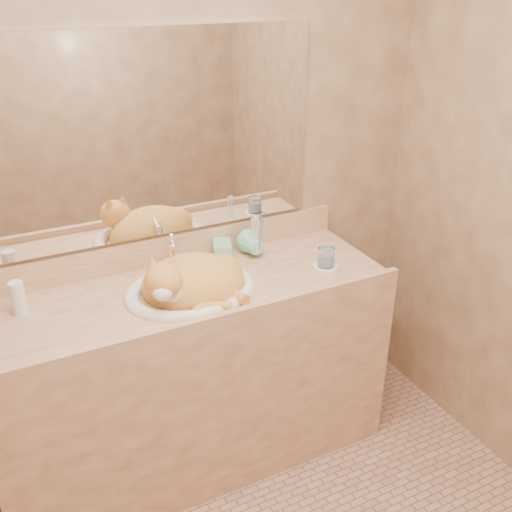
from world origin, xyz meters
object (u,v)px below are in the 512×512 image
toothbrush_cup (258,249)px  water_glass (326,257)px  sink_basin (190,274)px  vanity_counter (194,377)px  soap_dispenser (223,246)px  cat (190,280)px

toothbrush_cup → water_glass: size_ratio=1.34×
sink_basin → toothbrush_cup: sink_basin is taller
vanity_counter → soap_dispenser: soap_dispenser is taller
vanity_counter → sink_basin: sink_basin is taller
soap_dispenser → toothbrush_cup: 0.16m
vanity_counter → soap_dispenser: size_ratio=9.40×
vanity_counter → soap_dispenser: 0.57m
vanity_counter → toothbrush_cup: (0.36, 0.11, 0.48)m
vanity_counter → soap_dispenser: bearing=34.3°
sink_basin → toothbrush_cup: (0.36, 0.13, -0.03)m
soap_dispenser → water_glass: size_ratio=2.09×
vanity_counter → toothbrush_cup: toothbrush_cup is taller
cat → soap_dispenser: bearing=55.7°
vanity_counter → water_glass: bearing=-8.0°
vanity_counter → sink_basin: size_ratio=3.18×
vanity_counter → soap_dispenser: (0.21, 0.14, 0.51)m
soap_dispenser → vanity_counter: bearing=-126.5°
water_glass → sink_basin: bearing=173.9°
sink_basin → cat: cat is taller
cat → toothbrush_cup: (0.36, 0.15, -0.01)m
water_glass → vanity_counter: bearing=172.0°
toothbrush_cup → water_glass: 0.29m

